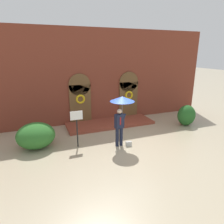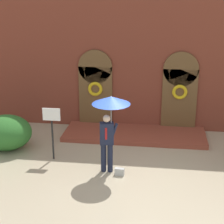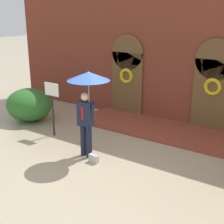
% 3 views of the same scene
% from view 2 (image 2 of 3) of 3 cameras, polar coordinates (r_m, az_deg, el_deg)
% --- Properties ---
extents(ground_plane, '(80.00, 80.00, 0.00)m').
position_cam_2_polar(ground_plane, '(11.20, 2.22, -9.69)').
color(ground_plane, tan).
extents(building_facade, '(14.00, 2.30, 5.60)m').
position_cam_2_polar(building_facade, '(14.23, 4.00, 8.00)').
color(building_facade, brown).
rests_on(building_facade, ground).
extents(person_with_umbrella, '(1.10, 1.10, 2.36)m').
position_cam_2_polar(person_with_umbrella, '(10.68, -0.31, 0.09)').
color(person_with_umbrella, '#191E33').
rests_on(person_with_umbrella, ground).
extents(handbag, '(0.29, 0.15, 0.22)m').
position_cam_2_polar(handbag, '(11.18, 1.15, -9.09)').
color(handbag, '#B7B7B2').
rests_on(handbag, ground).
extents(sign_post, '(0.56, 0.06, 1.72)m').
position_cam_2_polar(sign_post, '(11.90, -9.14, -1.99)').
color(sign_post, black).
rests_on(sign_post, ground).
extents(shrub_left, '(1.71, 1.55, 1.18)m').
position_cam_2_polar(shrub_left, '(13.21, -15.77, -3.00)').
color(shrub_left, '#2D6B28').
rests_on(shrub_left, ground).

